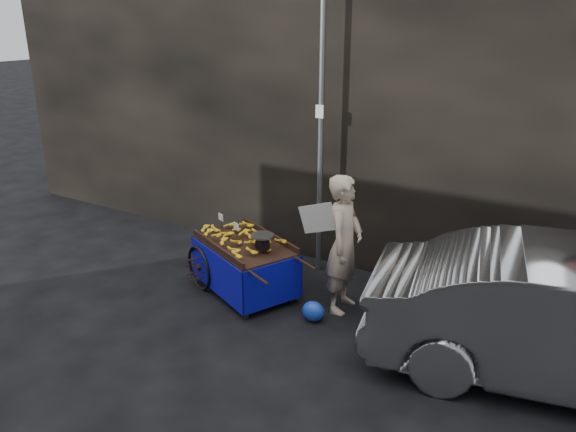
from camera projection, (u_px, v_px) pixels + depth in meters
The scene contains 6 objects.
ground at pixel (254, 298), 7.69m from camera, with size 80.00×80.00×0.00m, color black.
building_wall at pixel (366, 93), 8.73m from camera, with size 13.50×2.00×5.00m.
street_pole at pixel (321, 139), 7.90m from camera, with size 0.12×0.10×4.00m.
banana_cart at pixel (243, 248), 7.67m from camera, with size 2.14×1.59×1.06m.
vendor at pixel (344, 244), 7.13m from camera, with size 0.88×0.70×1.82m.
plastic_bag at pixel (313, 311), 7.08m from camera, with size 0.29×0.24×0.26m, color blue.
Camera 1 is at (3.98, -5.59, 3.68)m, focal length 35.00 mm.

